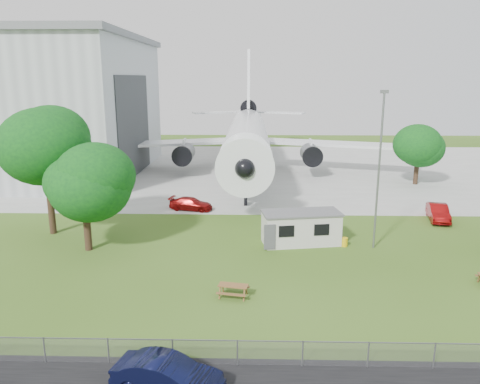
{
  "coord_description": "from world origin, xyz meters",
  "views": [
    {
      "loc": [
        -1.39,
        -28.65,
        13.0
      ],
      "look_at": [
        -2.33,
        8.0,
        4.0
      ],
      "focal_mm": 35.0,
      "sensor_mm": 36.0,
      "label": 1
    }
  ],
  "objects_px": {
    "airliner": "(247,135)",
    "car_centre_sedan": "(168,376)",
    "picnic_west": "(233,296)",
    "site_cabin": "(301,228)"
  },
  "relations": [
    {
      "from": "car_centre_sedan",
      "to": "site_cabin",
      "type": "bearing_deg",
      "value": -7.42
    },
    {
      "from": "picnic_west",
      "to": "car_centre_sedan",
      "type": "distance_m",
      "value": 9.35
    },
    {
      "from": "picnic_west",
      "to": "car_centre_sedan",
      "type": "bearing_deg",
      "value": -94.31
    },
    {
      "from": "site_cabin",
      "to": "picnic_west",
      "type": "xyz_separation_m",
      "value": [
        -5.07,
        -9.56,
        -1.31
      ]
    },
    {
      "from": "airliner",
      "to": "picnic_west",
      "type": "xyz_separation_m",
      "value": [
        -0.48,
        -38.33,
        -5.27
      ]
    },
    {
      "from": "airliner",
      "to": "car_centre_sedan",
      "type": "bearing_deg",
      "value": -93.49
    },
    {
      "from": "car_centre_sedan",
      "to": "picnic_west",
      "type": "bearing_deg",
      "value": -0.46
    },
    {
      "from": "picnic_west",
      "to": "site_cabin",
      "type": "bearing_deg",
      "value": 72.74
    },
    {
      "from": "site_cabin",
      "to": "car_centre_sedan",
      "type": "distance_m",
      "value": 20.02
    },
    {
      "from": "airliner",
      "to": "car_centre_sedan",
      "type": "xyz_separation_m",
      "value": [
        -2.88,
        -47.33,
        -4.5
      ]
    }
  ]
}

